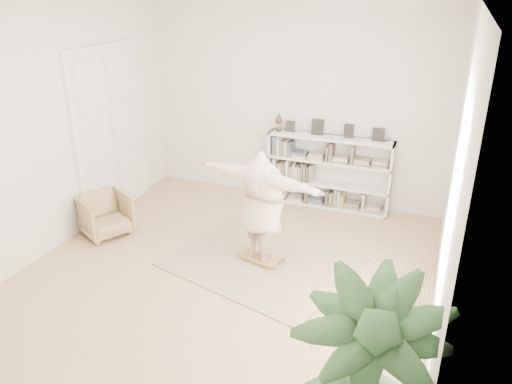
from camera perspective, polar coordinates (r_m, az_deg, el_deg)
floor at (r=7.08m, az=-3.61°, el=-9.43°), size 6.00×6.00×0.00m
doors at (r=8.86m, az=-16.33°, el=6.43°), size 0.09×1.78×2.92m
bookshelf at (r=8.98m, az=8.25°, el=2.21°), size 2.20×0.35×1.64m
armchair at (r=8.35m, az=-16.86°, el=-2.50°), size 0.98×0.97×0.67m
rug at (r=7.35m, az=0.63°, el=-7.96°), size 2.93×2.57×0.02m
rocker_board at (r=7.32m, az=0.64°, el=-7.57°), size 0.56×0.42×0.11m
person at (r=6.91m, az=0.67°, el=-1.36°), size 2.06×1.03×1.62m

